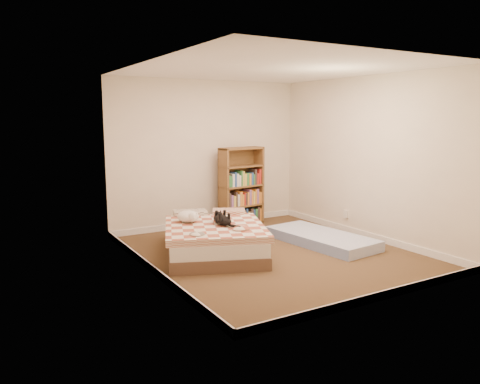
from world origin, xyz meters
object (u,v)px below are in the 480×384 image
black_cat (221,219)px  white_dog (189,216)px  bookshelf (241,196)px  bed (213,237)px  floor_mattress (321,238)px

black_cat → white_dog: size_ratio=1.52×
bookshelf → black_cat: bearing=-136.3°
bed → bookshelf: bearing=68.8°
black_cat → white_dog: white_dog is taller
bookshelf → floor_mattress: 1.81m
bed → floor_mattress: bed is taller
floor_mattress → black_cat: bearing=165.0°
bookshelf → white_dog: (-1.50, -1.12, -0.00)m
floor_mattress → white_dog: 2.03m
black_cat → white_dog: 0.48m
floor_mattress → bed: bearing=160.2°
black_cat → bookshelf: bearing=66.0°
white_dog → black_cat: bearing=-6.8°
floor_mattress → black_cat: (-1.57, 0.24, 0.42)m
bed → white_dog: (-0.27, 0.20, 0.29)m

